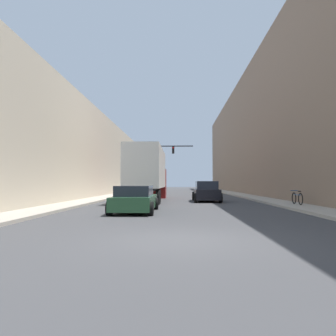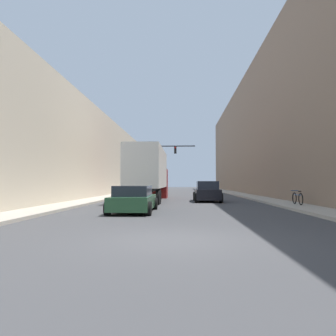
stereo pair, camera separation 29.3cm
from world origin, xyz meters
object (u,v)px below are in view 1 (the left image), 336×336
(sedan_car, at_px, (135,199))
(semi_truck, at_px, (148,173))
(traffic_signal_gantry, at_px, (148,159))
(suv_car, at_px, (206,192))
(parked_bicycle, at_px, (297,198))

(sedan_car, bearing_deg, semi_truck, 91.58)
(traffic_signal_gantry, bearing_deg, suv_car, -68.98)
(suv_car, bearing_deg, traffic_signal_gantry, 111.02)
(sedan_car, height_order, traffic_signal_gantry, traffic_signal_gantry)
(semi_truck, distance_m, sedan_car, 10.44)
(traffic_signal_gantry, bearing_deg, semi_truck, -84.55)
(sedan_car, distance_m, traffic_signal_gantry, 25.69)
(traffic_signal_gantry, height_order, parked_bicycle, traffic_signal_gantry)
(semi_truck, distance_m, traffic_signal_gantry, 15.26)
(semi_truck, xyz_separation_m, parked_bicycle, (9.73, -6.41, -1.76))
(parked_bicycle, bearing_deg, semi_truck, 146.63)
(traffic_signal_gantry, xyz_separation_m, parked_bicycle, (11.17, -21.44, -4.00))
(semi_truck, relative_size, sedan_car, 2.64)
(semi_truck, height_order, suv_car, semi_truck)
(traffic_signal_gantry, relative_size, parked_bicycle, 4.23)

